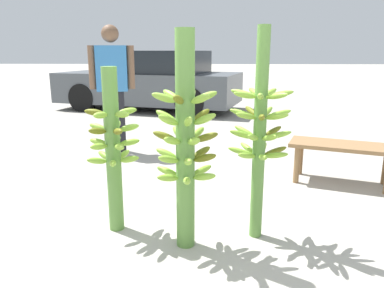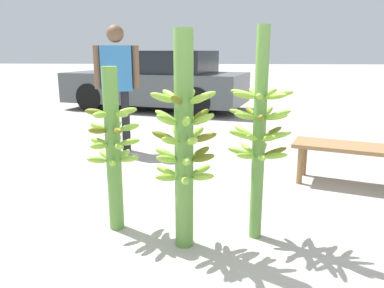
{
  "view_description": "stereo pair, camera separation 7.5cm",
  "coord_description": "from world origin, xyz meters",
  "px_view_note": "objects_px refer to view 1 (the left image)",
  "views": [
    {
      "loc": [
        0.2,
        -2.27,
        1.38
      ],
      "look_at": [
        0.09,
        0.54,
        0.68
      ],
      "focal_mm": 35.0,
      "sensor_mm": 36.0,
      "label": 1
    },
    {
      "loc": [
        0.27,
        -2.27,
        1.38
      ],
      "look_at": [
        0.09,
        0.54,
        0.68
      ],
      "focal_mm": 35.0,
      "sensor_mm": 36.0,
      "label": 2
    }
  ],
  "objects_px": {
    "banana_stalk_right": "(260,132)",
    "parked_car": "(150,81)",
    "banana_stalk_center": "(185,141)",
    "vendor_person": "(112,77)",
    "market_bench": "(342,150)",
    "banana_stalk_left": "(113,147)"
  },
  "relations": [
    {
      "from": "banana_stalk_right",
      "to": "parked_car",
      "type": "height_order",
      "value": "banana_stalk_right"
    },
    {
      "from": "banana_stalk_center",
      "to": "parked_car",
      "type": "distance_m",
      "value": 6.7
    },
    {
      "from": "vendor_person",
      "to": "banana_stalk_center",
      "type": "bearing_deg",
      "value": 103.94
    },
    {
      "from": "banana_stalk_center",
      "to": "market_bench",
      "type": "distance_m",
      "value": 2.13
    },
    {
      "from": "banana_stalk_center",
      "to": "market_bench",
      "type": "relative_size",
      "value": 1.32
    },
    {
      "from": "banana_stalk_center",
      "to": "vendor_person",
      "type": "bearing_deg",
      "value": 113.55
    },
    {
      "from": "banana_stalk_center",
      "to": "vendor_person",
      "type": "distance_m",
      "value": 2.83
    },
    {
      "from": "banana_stalk_right",
      "to": "market_bench",
      "type": "relative_size",
      "value": 1.35
    },
    {
      "from": "vendor_person",
      "to": "market_bench",
      "type": "bearing_deg",
      "value": 146.22
    },
    {
      "from": "banana_stalk_center",
      "to": "banana_stalk_right",
      "type": "distance_m",
      "value": 0.55
    },
    {
      "from": "banana_stalk_left",
      "to": "parked_car",
      "type": "height_order",
      "value": "parked_car"
    },
    {
      "from": "banana_stalk_center",
      "to": "banana_stalk_right",
      "type": "height_order",
      "value": "banana_stalk_right"
    },
    {
      "from": "banana_stalk_right",
      "to": "vendor_person",
      "type": "relative_size",
      "value": 0.9
    },
    {
      "from": "market_bench",
      "to": "banana_stalk_right",
      "type": "bearing_deg",
      "value": -110.53
    },
    {
      "from": "banana_stalk_center",
      "to": "parked_car",
      "type": "height_order",
      "value": "banana_stalk_center"
    },
    {
      "from": "banana_stalk_center",
      "to": "banana_stalk_left",
      "type": "bearing_deg",
      "value": 157.32
    },
    {
      "from": "vendor_person",
      "to": "banana_stalk_right",
      "type": "bearing_deg",
      "value": 114.67
    },
    {
      "from": "banana_stalk_left",
      "to": "parked_car",
      "type": "xyz_separation_m",
      "value": [
        -0.64,
        6.36,
        0.0
      ]
    },
    {
      "from": "market_bench",
      "to": "vendor_person",
      "type": "bearing_deg",
      "value": 176.3
    },
    {
      "from": "banana_stalk_center",
      "to": "market_bench",
      "type": "height_order",
      "value": "banana_stalk_center"
    },
    {
      "from": "parked_car",
      "to": "banana_stalk_left",
      "type": "bearing_deg",
      "value": -158.8
    },
    {
      "from": "banana_stalk_left",
      "to": "banana_stalk_center",
      "type": "distance_m",
      "value": 0.62
    }
  ]
}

